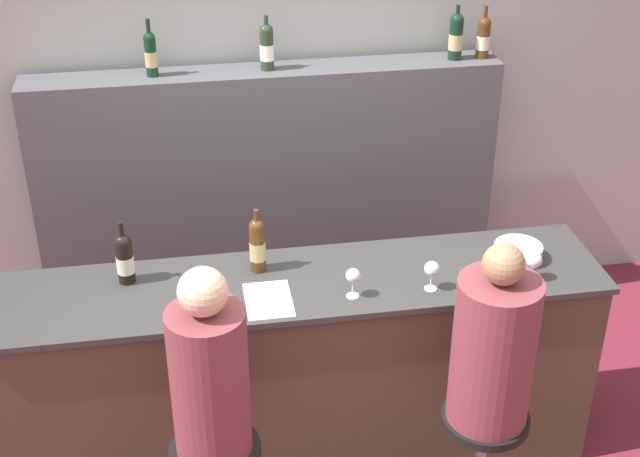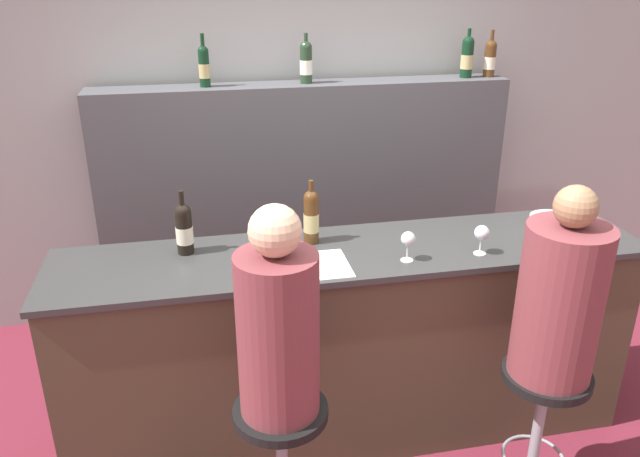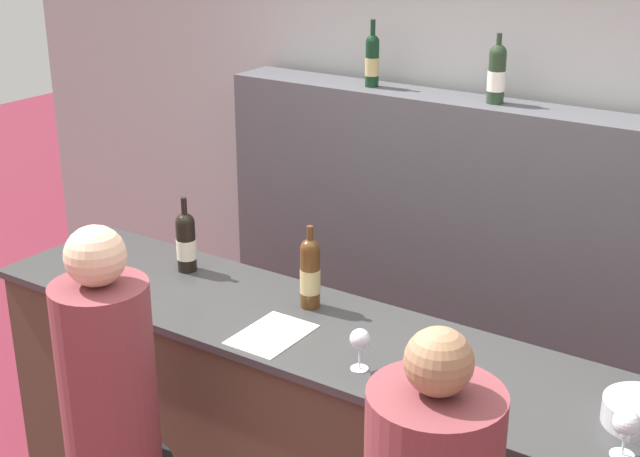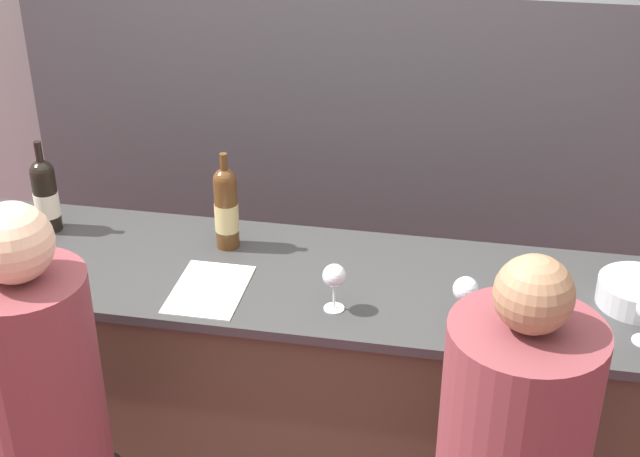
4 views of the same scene
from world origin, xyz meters
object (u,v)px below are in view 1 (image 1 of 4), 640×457
(wine_bottle_backbar_1, at_px, (267,46))
(wine_bottle_backbar_2, at_px, (456,36))
(wine_bottle_counter_0, at_px, (125,258))
(wine_glass_2, at_px, (534,261))
(wine_bottle_backbar_3, at_px, (483,37))
(wine_glass_1, at_px, (432,270))
(wine_bottle_backbar_0, at_px, (151,53))
(guest_seated_right, at_px, (494,347))
(wine_glass_0, at_px, (353,277))
(bar_stool_right, at_px, (482,441))
(guest_seated_left, at_px, (209,374))
(metal_bowl, at_px, (518,252))
(wine_bottle_counter_1, at_px, (257,245))

(wine_bottle_backbar_1, distance_m, wine_bottle_backbar_2, 1.09)
(wine_bottle_counter_0, xyz_separation_m, wine_glass_2, (1.87, -0.30, -0.03))
(wine_bottle_backbar_3, bearing_deg, wine_glass_1, -114.93)
(wine_bottle_counter_0, height_order, wine_bottle_backbar_2, wine_bottle_backbar_2)
(wine_bottle_backbar_0, bearing_deg, guest_seated_right, -55.28)
(wine_glass_0, bearing_deg, wine_glass_2, 0.00)
(wine_bottle_counter_0, relative_size, wine_bottle_backbar_3, 1.04)
(wine_glass_2, relative_size, bar_stool_right, 0.20)
(guest_seated_left, xyz_separation_m, guest_seated_right, (1.19, 0.00, -0.01))
(wine_bottle_backbar_2, relative_size, guest_seated_left, 0.36)
(wine_bottle_backbar_3, bearing_deg, guest_seated_left, -131.65)
(guest_seated_left, bearing_deg, metal_bowl, 23.40)
(wine_bottle_backbar_3, xyz_separation_m, wine_glass_1, (-0.68, -1.47, -0.60))
(wine_bottle_counter_1, distance_m, wine_glass_0, 0.50)
(wine_bottle_backbar_0, distance_m, bar_stool_right, 2.67)
(bar_stool_right, xyz_separation_m, guest_seated_right, (0.00, -0.00, 0.52))
(wine_glass_2, bearing_deg, wine_bottle_backbar_3, 82.50)
(wine_bottle_backbar_3, xyz_separation_m, bar_stool_right, (-0.54, -1.95, -1.23))
(wine_glass_1, bearing_deg, guest_seated_left, -155.61)
(wine_bottle_backbar_1, bearing_deg, wine_glass_0, -82.09)
(wine_glass_2, xyz_separation_m, metal_bowl, (0.00, 0.19, -0.07))
(wine_glass_2, height_order, bar_stool_right, wine_glass_2)
(guest_seated_right, bearing_deg, wine_glass_0, 136.89)
(wine_bottle_backbar_1, relative_size, wine_bottle_backbar_2, 0.98)
(metal_bowl, bearing_deg, bar_stool_right, -117.82)
(wine_bottle_counter_0, height_order, wine_glass_2, wine_bottle_counter_0)
(wine_bottle_counter_0, relative_size, wine_bottle_backbar_0, 0.99)
(wine_bottle_backbar_0, relative_size, bar_stool_right, 0.45)
(guest_seated_right, bearing_deg, wine_glass_2, 53.56)
(wine_bottle_counter_0, bearing_deg, wine_glass_2, -9.04)
(wine_glass_1, xyz_separation_m, metal_bowl, (0.49, 0.19, -0.07))
(wine_bottle_backbar_0, bearing_deg, bar_stool_right, -55.28)
(wine_bottle_backbar_1, xyz_separation_m, bar_stool_right, (0.71, -1.95, -1.24))
(wine_bottle_counter_0, bearing_deg, wine_bottle_backbar_2, 31.66)
(wine_bottle_counter_1, distance_m, metal_bowl, 1.27)
(guest_seated_right, bearing_deg, wine_bottle_backbar_2, 78.98)
(wine_bottle_counter_0, distance_m, metal_bowl, 1.88)
(wine_bottle_counter_1, xyz_separation_m, wine_bottle_backbar_0, (-0.44, 1.17, 0.57))
(wine_bottle_counter_0, relative_size, wine_glass_2, 2.16)
(wine_glass_0, bearing_deg, guest_seated_left, -145.06)
(wine_bottle_backbar_2, relative_size, wine_glass_0, 2.16)
(wine_bottle_backbar_1, distance_m, wine_glass_2, 1.91)
(wine_bottle_backbar_1, xyz_separation_m, guest_seated_right, (0.71, -1.95, -0.71))
(bar_stool_right, relative_size, guest_seated_right, 0.82)
(wine_glass_1, bearing_deg, wine_bottle_backbar_2, 70.58)
(wine_bottle_backbar_1, height_order, wine_glass_2, wine_bottle_backbar_1)
(wine_bottle_backbar_2, bearing_deg, wine_bottle_backbar_0, 180.00)
(wine_bottle_backbar_2, relative_size, metal_bowl, 1.35)
(wine_glass_1, height_order, metal_bowl, wine_glass_1)
(bar_stool_right, bearing_deg, wine_bottle_counter_1, 139.58)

